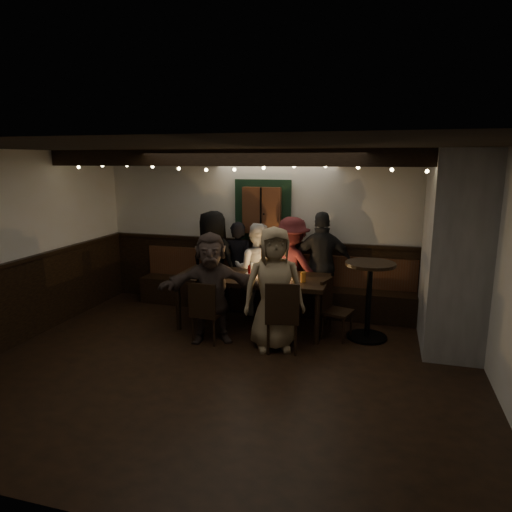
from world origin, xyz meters
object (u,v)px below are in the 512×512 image
(chair_near_left, at_px, (205,309))
(chair_near_right, at_px, (282,313))
(dining_table, at_px, (252,280))
(chair_end, at_px, (332,305))
(person_g, at_px, (274,289))
(person_e, at_px, (322,265))
(person_b, at_px, (238,266))
(person_d, at_px, (291,267))
(person_f, at_px, (211,288))
(high_top, at_px, (369,291))
(person_a, at_px, (213,261))
(person_c, at_px, (256,269))

(chair_near_left, distance_m, chair_near_right, 1.08)
(dining_table, bearing_deg, chair_end, -3.60)
(dining_table, distance_m, chair_near_left, 0.91)
(person_g, bearing_deg, dining_table, 104.48)
(person_e, bearing_deg, chair_near_left, 34.90)
(person_b, bearing_deg, chair_end, 148.16)
(person_e, bearing_deg, chair_near_right, 66.23)
(person_d, height_order, person_g, person_g)
(chair_end, relative_size, person_f, 0.55)
(dining_table, distance_m, person_b, 0.89)
(chair_near_left, xyz_separation_m, person_b, (-0.03, 1.51, 0.26))
(chair_near_right, relative_size, person_d, 0.60)
(person_g, bearing_deg, chair_near_right, -63.19)
(chair_near_right, bearing_deg, chair_end, 52.39)
(high_top, bearing_deg, person_g, -149.73)
(person_d, xyz_separation_m, person_e, (0.47, 0.08, 0.05))
(chair_end, height_order, person_b, person_b)
(chair_near_right, bearing_deg, person_b, 125.36)
(chair_near_left, height_order, chair_end, chair_near_left)
(chair_end, height_order, person_e, person_e)
(person_a, distance_m, person_g, 1.88)
(person_d, bearing_deg, dining_table, 75.53)
(person_c, xyz_separation_m, person_f, (-0.27, -1.29, 0.02))
(person_a, xyz_separation_m, person_d, (1.31, 0.05, -0.03))
(dining_table, height_order, person_d, person_d)
(person_g, bearing_deg, person_a, 114.27)
(person_e, height_order, person_g, person_e)
(dining_table, relative_size, chair_near_left, 2.56)
(person_b, bearing_deg, chair_near_right, 120.12)
(chair_end, relative_size, person_d, 0.52)
(person_c, xyz_separation_m, person_d, (0.56, 0.06, 0.05))
(chair_near_left, relative_size, person_b, 0.58)
(person_c, bearing_deg, person_d, 179.36)
(person_c, relative_size, person_e, 0.88)
(chair_end, bearing_deg, high_top, 11.35)
(chair_near_right, distance_m, person_a, 2.09)
(dining_table, distance_m, person_f, 0.77)
(dining_table, relative_size, person_c, 1.49)
(dining_table, xyz_separation_m, person_g, (0.49, -0.67, 0.10))
(chair_near_right, relative_size, person_a, 0.58)
(person_c, bearing_deg, person_b, -26.03)
(person_a, bearing_deg, chair_near_right, 149.05)
(dining_table, height_order, chair_end, dining_table)
(person_b, bearing_deg, high_top, 155.94)
(chair_near_right, bearing_deg, dining_table, 128.52)
(dining_table, bearing_deg, person_c, 100.42)
(chair_end, relative_size, person_a, 0.50)
(person_d, height_order, person_e, person_e)
(person_b, xyz_separation_m, person_g, (0.96, -1.42, 0.08))
(chair_end, height_order, high_top, high_top)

